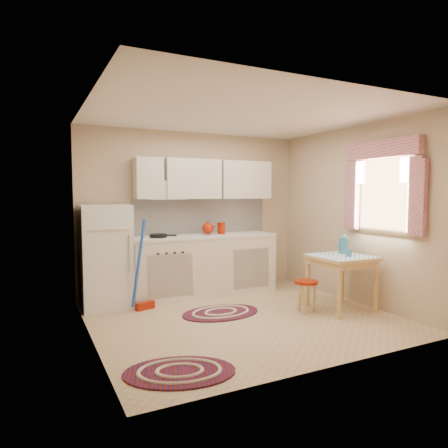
% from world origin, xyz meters
% --- Properties ---
extents(room_shell, '(3.64, 3.60, 2.52)m').
position_xyz_m(room_shell, '(0.16, 0.24, 1.60)').
color(room_shell, tan).
rests_on(room_shell, ground).
extents(fridge, '(0.65, 0.60, 1.40)m').
position_xyz_m(fridge, '(-1.44, 1.25, 0.70)').
color(fridge, silver).
rests_on(fridge, ground).
extents(broom, '(0.30, 0.20, 1.20)m').
position_xyz_m(broom, '(-1.00, 0.90, 0.60)').
color(broom, '#1B4BAA').
rests_on(broom, ground).
extents(base_cabinets, '(2.25, 0.60, 0.88)m').
position_xyz_m(base_cabinets, '(0.03, 1.30, 0.44)').
color(base_cabinets, beige).
rests_on(base_cabinets, ground).
extents(countertop, '(2.27, 0.62, 0.04)m').
position_xyz_m(countertop, '(0.03, 1.30, 0.90)').
color(countertop, silver).
rests_on(countertop, base_cabinets).
extents(frying_pan, '(0.32, 0.32, 0.05)m').
position_xyz_m(frying_pan, '(-0.70, 1.25, 0.94)').
color(frying_pan, black).
rests_on(frying_pan, countertop).
extents(red_kettle, '(0.24, 0.22, 0.19)m').
position_xyz_m(red_kettle, '(0.10, 1.30, 1.02)').
color(red_kettle, '#911805').
rests_on(red_kettle, countertop).
extents(red_canister, '(0.15, 0.15, 0.16)m').
position_xyz_m(red_canister, '(0.33, 1.30, 1.00)').
color(red_canister, '#911805').
rests_on(red_canister, countertop).
extents(table, '(0.72, 0.72, 0.72)m').
position_xyz_m(table, '(1.35, -0.26, 0.36)').
color(table, '#DAB36D').
rests_on(table, ground).
extents(stool, '(0.32, 0.32, 0.42)m').
position_xyz_m(stool, '(0.84, -0.17, 0.21)').
color(stool, '#911805').
rests_on(stool, ground).
extents(coffee_pot, '(0.17, 0.15, 0.31)m').
position_xyz_m(coffee_pot, '(1.50, -0.14, 0.87)').
color(coffee_pot, teal).
rests_on(coffee_pot, table).
extents(mug, '(0.11, 0.11, 0.10)m').
position_xyz_m(mug, '(1.38, -0.36, 0.77)').
color(mug, teal).
rests_on(mug, table).
extents(rug_center, '(1.05, 0.71, 0.02)m').
position_xyz_m(rug_center, '(-0.17, 0.29, 0.01)').
color(rug_center, maroon).
rests_on(rug_center, ground).
extents(rug_left, '(1.13, 0.93, 0.02)m').
position_xyz_m(rug_left, '(-1.24, -1.11, 0.01)').
color(rug_left, maroon).
rests_on(rug_left, ground).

